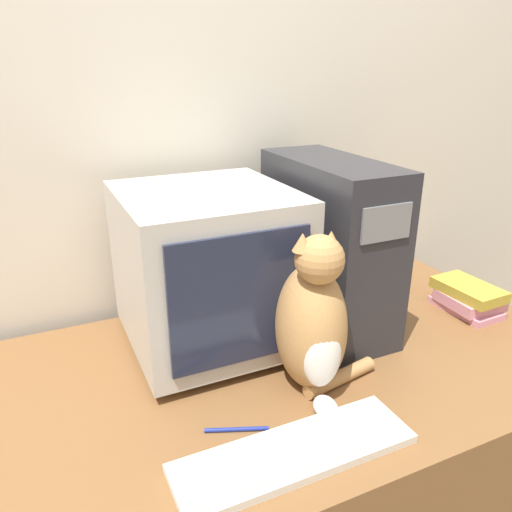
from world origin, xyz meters
The scene contains 8 objects.
wall_back centered at (0.00, 0.91, 1.25)m, with size 7.00×0.05×2.50m.
desk centered at (0.00, 0.42, 0.37)m, with size 1.76×0.85×0.75m.
crt_monitor centered at (-0.05, 0.60, 0.96)m, with size 0.42×0.44×0.42m.
computer_tower centered at (0.30, 0.57, 0.98)m, with size 0.20×0.47×0.48m.
keyboard centered at (-0.05, 0.13, 0.76)m, with size 0.48×0.14×0.02m.
cat centered at (0.10, 0.32, 0.91)m, with size 0.27×0.28×0.39m.
book_stack centered at (0.73, 0.44, 0.79)m, with size 0.15×0.20×0.09m.
pen centered at (-0.12, 0.24, 0.75)m, with size 0.13×0.06×0.01m.
Camera 1 is at (-0.44, -0.53, 1.46)m, focal length 35.00 mm.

